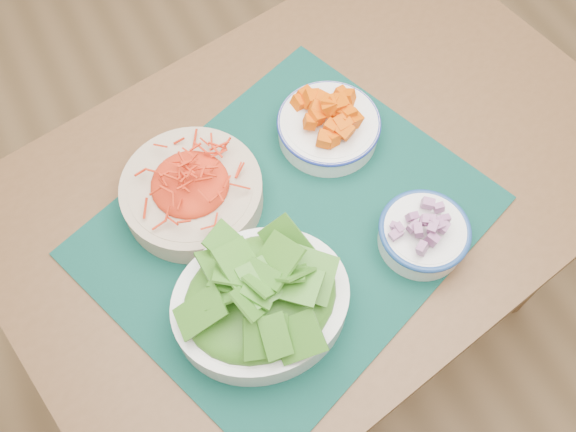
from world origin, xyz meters
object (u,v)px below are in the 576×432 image
at_px(placemat, 288,225).
at_px(lettuce_bowl, 260,298).
at_px(onion_bowl, 424,232).
at_px(table, 316,210).
at_px(carrot_bowl, 191,189).
at_px(squash_bowl, 329,123).

distance_m(placemat, lettuce_bowl, 0.16).
bearing_deg(lettuce_bowl, onion_bowl, 3.65).
bearing_deg(lettuce_bowl, placemat, 53.75).
bearing_deg(placemat, table, 13.32).
distance_m(placemat, carrot_bowl, 0.16).
xyz_separation_m(placemat, carrot_bowl, (-0.12, 0.11, 0.04)).
bearing_deg(lettuce_bowl, carrot_bowl, 100.03).
bearing_deg(placemat, lettuce_bowl, -152.15).
distance_m(table, placemat, 0.16).
bearing_deg(lettuce_bowl, squash_bowl, 50.16).
height_order(table, placemat, placemat).
height_order(placemat, lettuce_bowl, lettuce_bowl).
bearing_deg(table, onion_bowl, -74.86).
xyz_separation_m(placemat, onion_bowl, (0.17, -0.12, 0.04)).
relative_size(table, carrot_bowl, 4.54).
distance_m(placemat, squash_bowl, 0.19).
height_order(placemat, carrot_bowl, carrot_bowl).
bearing_deg(placemat, onion_bowl, -55.35).
bearing_deg(squash_bowl, placemat, -138.72).
xyz_separation_m(table, onion_bowl, (0.09, -0.18, 0.15)).
height_order(table, squash_bowl, squash_bowl).
distance_m(table, squash_bowl, 0.18).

